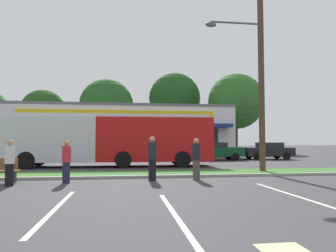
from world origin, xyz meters
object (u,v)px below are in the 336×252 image
at_px(city_bus, 108,138).
at_px(pedestrian_by_pole, 10,163).
at_px(car_0, 268,151).
at_px(pedestrian_near_bench, 196,159).
at_px(utility_pole, 258,62).
at_px(pedestrian_mid, 152,158).
at_px(car_2, 216,151).
at_px(pedestrian_far, 66,162).

relative_size(city_bus, pedestrian_by_pole, 7.99).
distance_m(car_0, pedestrian_near_bench, 16.47).
xyz_separation_m(city_bus, pedestrian_near_bench, (3.96, -7.27, -0.91)).
height_order(utility_pole, pedestrian_mid, utility_pole).
bearing_deg(city_bus, pedestrian_near_bench, 120.12).
height_order(utility_pole, car_2, utility_pole).
height_order(pedestrian_near_bench, pedestrian_far, pedestrian_near_bench).
bearing_deg(car_2, pedestrian_far, -126.89).
xyz_separation_m(utility_pole, car_2, (0.94, 10.60, -4.80)).
relative_size(city_bus, pedestrian_near_bench, 7.65).
distance_m(utility_pole, city_bus, 10.01).
relative_size(car_0, car_2, 0.98).
relative_size(car_2, pedestrian_near_bench, 2.59).
distance_m(city_bus, pedestrian_far, 7.74).
bearing_deg(city_bus, car_0, -154.32).
relative_size(utility_pole, pedestrian_near_bench, 6.13).
relative_size(utility_pole, city_bus, 0.80).
bearing_deg(pedestrian_by_pole, car_2, 66.93).
xyz_separation_m(pedestrian_mid, pedestrian_far, (-3.29, -0.32, -0.08)).
bearing_deg(pedestrian_far, utility_pole, 160.58).
xyz_separation_m(city_bus, pedestrian_far, (-1.16, -7.59, -0.95)).
bearing_deg(pedestrian_near_bench, utility_pole, 140.03).
relative_size(car_2, pedestrian_far, 2.73).
bearing_deg(car_0, pedestrian_mid, 49.38).
height_order(car_0, pedestrian_mid, pedestrian_mid).
distance_m(city_bus, pedestrian_mid, 7.64).
distance_m(car_2, pedestrian_by_pole, 17.86).
bearing_deg(pedestrian_near_bench, car_2, -179.80).
height_order(pedestrian_near_bench, pedestrian_mid, pedestrian_mid).
xyz_separation_m(utility_pole, pedestrian_mid, (-5.56, -2.14, -4.70)).
bearing_deg(city_bus, car_2, -146.16).
height_order(utility_pole, car_0, utility_pole).
bearing_deg(car_2, pedestrian_mid, -117.05).
height_order(car_0, pedestrian_by_pole, pedestrian_by_pole).
height_order(utility_pole, pedestrian_near_bench, utility_pole).
xyz_separation_m(city_bus, car_0, (13.60, 6.09, -1.00)).
distance_m(car_0, pedestrian_far, 20.12).
height_order(utility_pole, pedestrian_far, utility_pole).
bearing_deg(utility_pole, car_2, 84.94).
height_order(pedestrian_by_pole, pedestrian_far, pedestrian_by_pole).
bearing_deg(pedestrian_mid, pedestrian_by_pole, -157.83).
distance_m(car_0, pedestrian_by_pole, 21.83).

